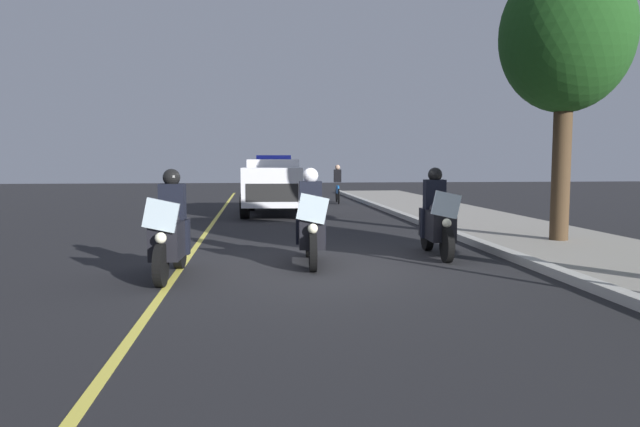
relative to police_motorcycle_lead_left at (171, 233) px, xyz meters
name	(u,v)px	position (x,y,z in m)	size (l,w,h in m)	color
ground_plane	(322,266)	(-0.73, 2.50, -0.70)	(80.00, 80.00, 0.00)	black
curb_strip	(518,258)	(-0.73, 6.12, -0.62)	(48.00, 0.24, 0.15)	#B7B5AD
sidewalk_strip	(615,257)	(-0.73, 8.02, -0.65)	(48.00, 3.60, 0.10)	gray
lane_stripe_center	(181,268)	(-0.73, 0.05, -0.70)	(48.00, 0.12, 0.01)	#E0D14C
police_motorcycle_lead_left	(171,233)	(0.00, 0.00, 0.00)	(2.14, 0.60, 1.72)	black
police_motorcycle_lead_right	(311,225)	(-0.94, 2.33, 0.00)	(2.14, 0.60, 1.72)	black
police_motorcycle_trailing	(437,220)	(-1.55, 4.83, 0.00)	(2.14, 0.60, 1.72)	black
police_suv	(274,184)	(-10.91, 1.95, 0.37)	(4.99, 2.28, 2.05)	silver
cyclist_background	(338,184)	(-16.01, 4.91, 0.14)	(1.76, 0.33, 1.69)	black
tree_mid_block	(566,38)	(-2.81, 8.03, 3.80)	(2.82, 2.82, 6.10)	#42301E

